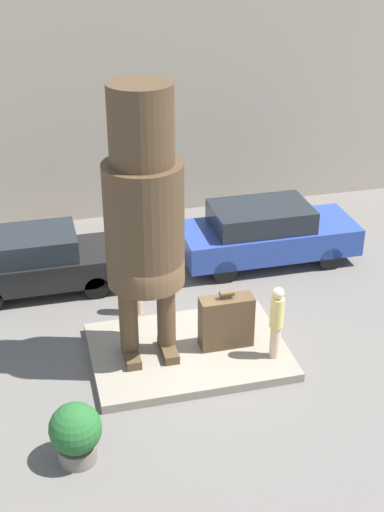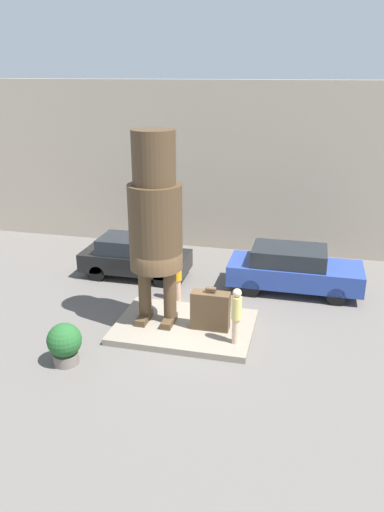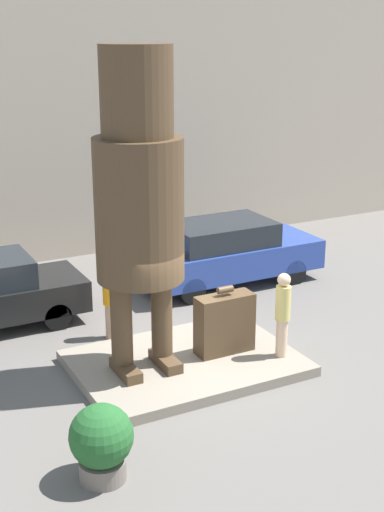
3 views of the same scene
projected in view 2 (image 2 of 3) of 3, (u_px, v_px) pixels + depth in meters
The scene contains 10 objects.
ground_plane at pixel (185, 330), 15.49m from camera, with size 60.00×60.00×0.00m, color #605B56.
pedestal at pixel (185, 327), 15.45m from camera, with size 4.22×3.00×0.20m.
building_backdrop at pixel (230, 168), 21.49m from camera, with size 28.00×0.60×7.20m.
statue_figure at pixel (155, 215), 14.46m from camera, with size 1.58×1.58×5.85m.
giant_suitcase at pixel (210, 310), 14.97m from camera, with size 1.16×0.45×1.37m.
tourist at pixel (236, 314), 14.04m from camera, with size 0.29×0.29×1.70m.
parked_car_black at pixel (134, 256), 19.23m from camera, with size 4.13×1.73×1.58m.
parked_car_blue at pixel (293, 269), 17.92m from camera, with size 4.72×1.87×1.65m.
planter_pot at pixel (65, 343), 13.50m from camera, with size 0.95×0.95×1.19m.
worker_hivis at pixel (177, 275), 17.13m from camera, with size 0.29×0.29×1.72m.
Camera 2 is at (3.47, -13.26, 7.57)m, focal length 35.00 mm.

